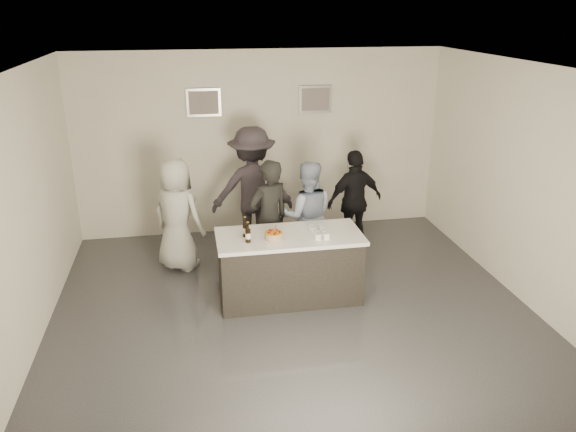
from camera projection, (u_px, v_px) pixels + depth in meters
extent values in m
plane|color=#3D3D42|center=(295.00, 316.00, 7.01)|extent=(6.00, 6.00, 0.00)
plane|color=white|center=(296.00, 69.00, 5.95)|extent=(6.00, 6.00, 0.00)
cube|color=silver|center=(261.00, 143.00, 9.24)|extent=(6.00, 0.04, 3.00)
cube|color=silver|center=(382.00, 351.00, 3.72)|extent=(6.00, 0.04, 3.00)
cube|color=silver|center=(20.00, 219.00, 5.98)|extent=(0.04, 6.00, 3.00)
cube|color=silver|center=(532.00, 188.00, 6.98)|extent=(0.04, 6.00, 3.00)
cube|color=#B2B2B7|center=(204.00, 102.00, 8.81)|extent=(0.54, 0.04, 0.44)
cube|color=#B2B2B7|center=(315.00, 99.00, 9.11)|extent=(0.54, 0.04, 0.44)
cube|color=white|center=(289.00, 267.00, 7.30)|extent=(1.86, 0.86, 0.90)
cylinder|color=orange|center=(274.00, 236.00, 7.00)|extent=(0.23, 0.23, 0.08)
cylinder|color=black|center=(245.00, 227.00, 7.04)|extent=(0.07, 0.07, 0.26)
cylinder|color=black|center=(248.00, 232.00, 6.87)|extent=(0.07, 0.07, 0.26)
cube|color=orange|center=(319.00, 232.00, 7.13)|extent=(0.19, 0.40, 0.08)
cube|color=pink|center=(270.00, 244.00, 6.86)|extent=(0.24, 0.08, 0.01)
imported|color=black|center=(269.00, 219.00, 7.79)|extent=(0.73, 0.62, 1.70)
imported|color=#96A6C4|center=(307.00, 216.00, 8.05)|extent=(0.86, 0.71, 1.61)
imported|color=silver|center=(177.00, 215.00, 8.03)|extent=(0.96, 0.90, 1.65)
imported|color=black|center=(355.00, 201.00, 8.66)|extent=(1.01, 0.62, 1.60)
imported|color=#322C34|center=(252.00, 189.00, 8.64)|extent=(1.27, 0.74, 1.95)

